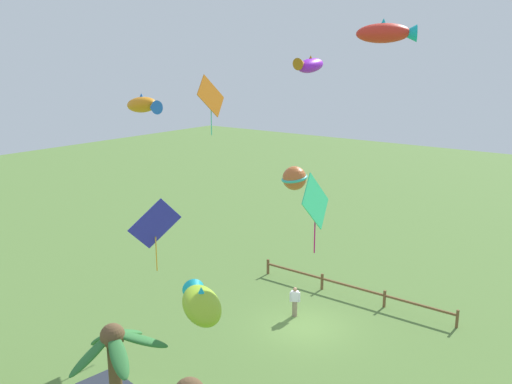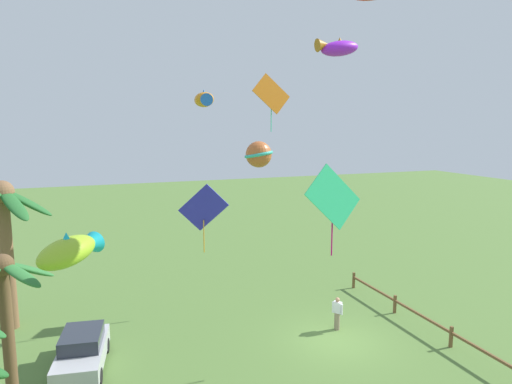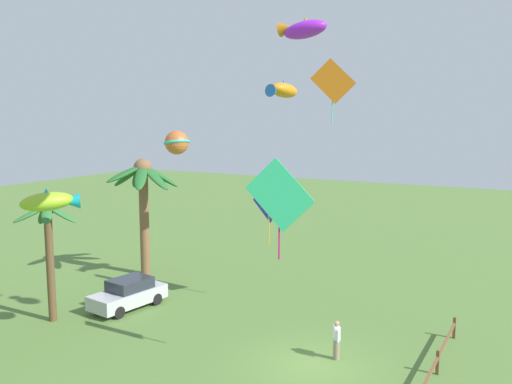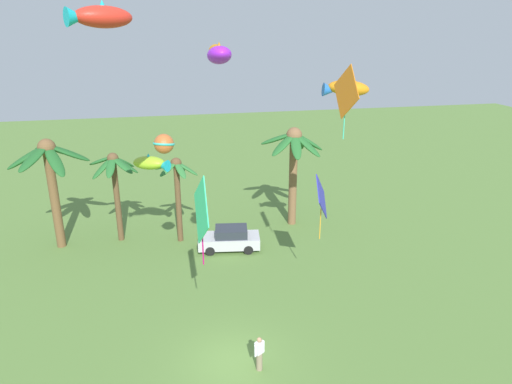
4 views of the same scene
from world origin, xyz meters
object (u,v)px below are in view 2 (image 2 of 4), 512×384
at_px(parked_car_0, 82,351).
at_px(kite_fish_6, 337,48).
at_px(palm_tree_0, 4,219).
at_px(kite_fish_2, 70,250).
at_px(palm_tree_2, 7,304).
at_px(spectator_0, 337,313).
at_px(kite_fish_1, 204,100).
at_px(kite_diamond_7, 333,198).
at_px(kite_diamond_5, 271,95).
at_px(kite_diamond_0, 203,209).
at_px(kite_ball_3, 259,154).

bearing_deg(parked_car_0, kite_fish_6, -99.74).
xyz_separation_m(palm_tree_0, parked_car_0, (-5.10, -3.18, -4.56)).
height_order(palm_tree_0, kite_fish_2, palm_tree_0).
distance_m(palm_tree_2, spectator_0, 13.91).
height_order(kite_fish_1, kite_diamond_7, kite_fish_1).
relative_size(kite_diamond_5, kite_fish_6, 1.55).
distance_m(parked_car_0, kite_diamond_5, 14.46).
height_order(kite_diamond_0, kite_fish_6, kite_fish_6).
xyz_separation_m(spectator_0, kite_fish_1, (5.18, 4.99, 10.11)).
bearing_deg(kite_diamond_5, parked_car_0, 109.45).
height_order(spectator_0, kite_diamond_0, kite_diamond_0).
relative_size(parked_car_0, kite_diamond_5, 1.39).
distance_m(palm_tree_0, kite_fish_2, 10.20).
height_order(parked_car_0, kite_diamond_5, kite_diamond_5).
distance_m(spectator_0, kite_ball_3, 9.97).
height_order(kite_fish_2, kite_fish_6, kite_fish_6).
relative_size(palm_tree_2, kite_fish_1, 2.49).
xyz_separation_m(kite_fish_2, kite_fish_6, (2.80, -10.18, 6.61)).
xyz_separation_m(palm_tree_0, palm_tree_2, (-8.15, -1.23, -1.12)).
xyz_separation_m(palm_tree_2, kite_diamond_5, (6.39, -11.41, 6.97)).
bearing_deg(palm_tree_2, kite_fish_1, -47.04).
height_order(palm_tree_2, kite_fish_2, kite_fish_2).
bearing_deg(palm_tree_2, kite_diamond_5, -60.75).
bearing_deg(kite_ball_3, kite_fish_2, 97.26).
xyz_separation_m(palm_tree_0, spectator_0, (-5.63, -14.48, -4.50)).
bearing_deg(kite_fish_1, kite_fish_2, 145.65).
height_order(palm_tree_2, spectator_0, palm_tree_2).
height_order(palm_tree_0, kite_diamond_5, kite_diamond_5).
xyz_separation_m(kite_fish_1, kite_ball_3, (-8.43, 0.25, -2.27)).
bearing_deg(kite_ball_3, kite_fish_6, -63.83).
relative_size(kite_fish_2, kite_fish_6, 1.30).
bearing_deg(kite_fish_1, parked_car_0, 126.37).
distance_m(kite_diamond_5, kite_diamond_7, 7.37).
distance_m(kite_diamond_5, kite_fish_6, 5.37).
relative_size(spectator_0, kite_diamond_7, 0.42).
xyz_separation_m(parked_car_0, kite_fish_1, (4.65, -6.31, 10.17)).
xyz_separation_m(kite_fish_6, kite_diamond_7, (-0.80, 0.49, -5.97)).
height_order(parked_car_0, kite_ball_3, kite_ball_3).
relative_size(kite_diamond_5, kite_diamond_7, 0.78).
relative_size(kite_ball_3, kite_diamond_7, 0.36).
distance_m(parked_car_0, kite_fish_2, 7.02).
bearing_deg(kite_ball_3, palm_tree_0, 46.15).
xyz_separation_m(kite_diamond_0, kite_fish_6, (-5.61, -4.23, 7.27)).
relative_size(parked_car_0, kite_fish_2, 1.66).
relative_size(palm_tree_0, kite_diamond_5, 2.42).
distance_m(kite_fish_1, kite_fish_6, 7.70).
xyz_separation_m(parked_car_0, kite_diamond_7, (-2.55, -9.72, 5.98)).
xyz_separation_m(spectator_0, kite_diamond_0, (4.39, 5.33, 4.62)).
relative_size(kite_fish_1, kite_diamond_7, 0.62).
xyz_separation_m(palm_tree_2, kite_diamond_7, (0.50, -11.67, 2.54)).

